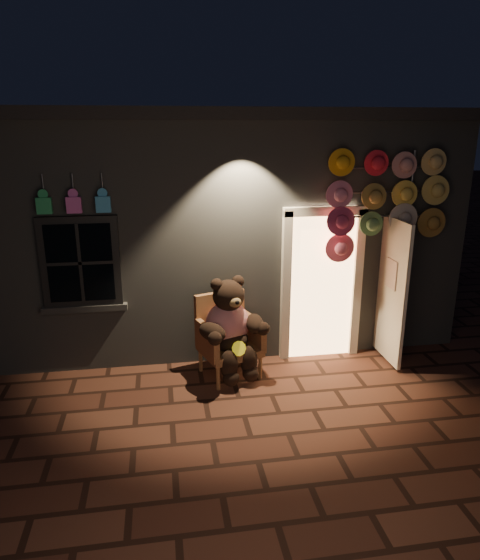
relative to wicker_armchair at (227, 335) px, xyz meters
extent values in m
plane|color=#572F21|center=(0.05, -1.11, -0.55)|extent=(60.00, 60.00, 0.00)
cube|color=slate|center=(0.05, 2.89, 1.10)|extent=(7.00, 5.00, 3.30)
cube|color=black|center=(0.05, 2.89, 2.83)|extent=(7.30, 5.30, 0.16)
cube|color=black|center=(-1.85, 0.35, 1.00)|extent=(1.00, 0.10, 1.20)
cube|color=black|center=(-1.85, 0.32, 1.00)|extent=(0.82, 0.06, 1.02)
cube|color=slate|center=(-1.85, 0.35, 0.37)|extent=(1.10, 0.14, 0.08)
cube|color=#FFBC72|center=(1.40, 0.37, 0.50)|extent=(0.92, 0.10, 2.10)
cube|color=beige|center=(0.88, 0.33, 0.50)|extent=(0.12, 0.12, 2.20)
cube|color=beige|center=(1.92, 0.33, 0.50)|extent=(0.12, 0.12, 2.20)
cube|color=beige|center=(1.40, 0.33, 1.58)|extent=(1.16, 0.12, 0.12)
cube|color=beige|center=(2.30, -0.01, 0.50)|extent=(0.05, 0.80, 2.00)
cube|color=#299657|center=(-2.20, 0.27, 1.75)|extent=(0.18, 0.07, 0.20)
cylinder|color=#59595E|center=(-2.20, 0.33, 2.00)|extent=(0.02, 0.02, 0.25)
cube|color=#CA53A9|center=(-1.85, 0.27, 1.75)|extent=(0.18, 0.07, 0.20)
cylinder|color=#59595E|center=(-1.85, 0.33, 2.00)|extent=(0.02, 0.02, 0.25)
cube|color=#378FC2|center=(-1.50, 0.27, 1.75)|extent=(0.18, 0.07, 0.20)
cylinder|color=#59595E|center=(-1.50, 0.33, 2.00)|extent=(0.02, 0.02, 0.25)
cube|color=#A1713E|center=(0.03, -0.08, -0.17)|extent=(0.89, 0.85, 0.10)
cube|color=#A1713E|center=(-0.07, 0.21, 0.19)|extent=(0.70, 0.30, 0.71)
cube|color=#A1713E|center=(-0.29, -0.21, 0.04)|extent=(0.27, 0.61, 0.41)
cube|color=#A1713E|center=(0.35, 0.00, 0.04)|extent=(0.27, 0.61, 0.41)
cylinder|color=#A1713E|center=(-0.17, -0.45, -0.38)|extent=(0.05, 0.05, 0.33)
cylinder|color=#A1713E|center=(0.41, -0.26, -0.38)|extent=(0.05, 0.05, 0.33)
cylinder|color=#A1713E|center=(-0.35, 0.09, -0.38)|extent=(0.05, 0.05, 0.33)
cylinder|color=#A1713E|center=(0.23, 0.28, -0.38)|extent=(0.05, 0.05, 0.33)
ellipsoid|color=red|center=(0.00, -0.05, 0.18)|extent=(0.73, 0.65, 0.64)
ellipsoid|color=black|center=(0.02, -0.12, -0.01)|extent=(0.61, 0.56, 0.30)
sphere|color=black|center=(0.01, -0.09, 0.60)|extent=(0.52, 0.52, 0.41)
sphere|color=black|center=(-0.14, -0.11, 0.76)|extent=(0.16, 0.16, 0.16)
sphere|color=black|center=(0.15, -0.02, 0.76)|extent=(0.16, 0.16, 0.16)
ellipsoid|color=olive|center=(0.07, -0.27, 0.56)|extent=(0.19, 0.16, 0.13)
ellipsoid|color=black|center=(-0.23, -0.33, 0.21)|extent=(0.44, 0.47, 0.23)
ellipsoid|color=black|center=(0.35, -0.14, 0.21)|extent=(0.25, 0.43, 0.23)
ellipsoid|color=black|center=(-0.03, -0.42, -0.22)|extent=(0.23, 0.23, 0.40)
ellipsoid|color=black|center=(0.24, -0.33, -0.22)|extent=(0.23, 0.23, 0.40)
sphere|color=black|center=(-0.01, -0.47, -0.38)|extent=(0.21, 0.21, 0.21)
sphere|color=black|center=(0.26, -0.38, -0.38)|extent=(0.21, 0.21, 0.21)
cylinder|color=yellow|center=(0.11, -0.37, -0.03)|extent=(0.21, 0.14, 0.19)
cylinder|color=#59595E|center=(2.58, 0.27, 0.91)|extent=(0.04, 0.04, 2.92)
cylinder|color=#59595E|center=(2.26, 0.25, 2.16)|extent=(1.30, 0.03, 0.03)
cylinder|color=#59595E|center=(2.26, 0.25, 1.83)|extent=(1.30, 0.03, 0.03)
cylinder|color=#59595E|center=(2.26, 0.25, 1.51)|extent=(1.30, 0.03, 0.03)
cylinder|color=orange|center=(1.55, 0.19, 2.21)|extent=(0.37, 0.11, 0.37)
cylinder|color=red|center=(1.98, 0.16, 2.21)|extent=(0.37, 0.11, 0.37)
cylinder|color=#D98D87|center=(2.42, 0.13, 2.21)|extent=(0.37, 0.11, 0.37)
cylinder|color=#DAB469|center=(2.85, 0.19, 2.21)|extent=(0.37, 0.11, 0.37)
cylinder|color=#CE6E90|center=(1.55, 0.16, 1.83)|extent=(0.37, 0.11, 0.37)
cylinder|color=olive|center=(1.98, 0.13, 1.83)|extent=(0.37, 0.11, 0.37)
cylinder|color=#FDCC4D|center=(2.42, 0.19, 1.83)|extent=(0.37, 0.11, 0.37)
cylinder|color=#E0BA58|center=(2.85, 0.16, 1.83)|extent=(0.37, 0.11, 0.37)
cylinder|color=#A7335C|center=(1.55, 0.13, 1.46)|extent=(0.37, 0.11, 0.37)
cylinder|color=#558751|center=(1.98, 0.19, 1.46)|extent=(0.37, 0.11, 0.37)
cylinder|color=beige|center=(2.42, 0.16, 1.46)|extent=(0.37, 0.11, 0.37)
cylinder|color=olive|center=(2.85, 0.13, 1.46)|extent=(0.37, 0.11, 0.37)
cylinder|color=#E55E78|center=(1.55, 0.19, 1.08)|extent=(0.37, 0.11, 0.37)
camera|label=1|loc=(-0.81, -6.11, 2.69)|focal=32.00mm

